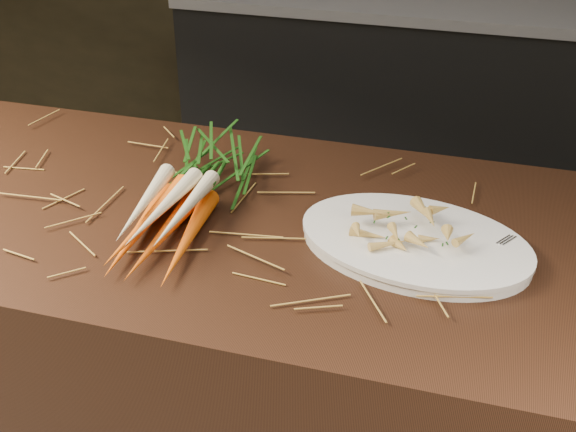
% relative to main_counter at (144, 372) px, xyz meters
% --- Properties ---
extents(main_counter, '(2.40, 0.70, 0.90)m').
position_rel_main_counter_xyz_m(main_counter, '(0.00, 0.00, 0.00)').
color(main_counter, black).
rests_on(main_counter, ground).
extents(back_counter, '(1.82, 0.62, 0.84)m').
position_rel_main_counter_xyz_m(back_counter, '(0.30, 1.88, -0.03)').
color(back_counter, black).
rests_on(back_counter, ground).
extents(straw_bedding, '(1.40, 0.60, 0.02)m').
position_rel_main_counter_xyz_m(straw_bedding, '(0.00, 0.00, 0.46)').
color(straw_bedding, '#A4762F').
rests_on(straw_bedding, main_counter).
extents(root_veg_bunch, '(0.17, 0.51, 0.09)m').
position_rel_main_counter_xyz_m(root_veg_bunch, '(0.15, 0.03, 0.50)').
color(root_veg_bunch, '#F25912').
rests_on(root_veg_bunch, main_counter).
extents(serving_platter, '(0.43, 0.33, 0.02)m').
position_rel_main_counter_xyz_m(serving_platter, '(0.56, -0.02, 0.46)').
color(serving_platter, white).
rests_on(serving_platter, main_counter).
extents(roasted_veg_heap, '(0.21, 0.17, 0.04)m').
position_rel_main_counter_xyz_m(roasted_veg_heap, '(0.56, -0.02, 0.49)').
color(roasted_veg_heap, gold).
rests_on(roasted_veg_heap, serving_platter).
extents(serving_fork, '(0.09, 0.13, 0.00)m').
position_rel_main_counter_xyz_m(serving_fork, '(0.69, -0.07, 0.47)').
color(serving_fork, silver).
rests_on(serving_fork, serving_platter).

